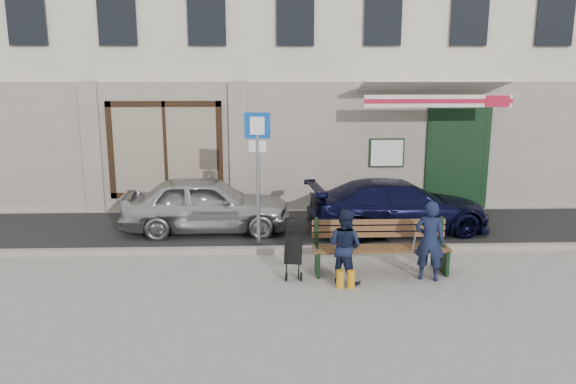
{
  "coord_description": "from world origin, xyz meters",
  "views": [
    {
      "loc": [
        -0.68,
        -8.95,
        3.58
      ],
      "look_at": [
        -0.3,
        1.6,
        1.2
      ],
      "focal_mm": 35.0,
      "sensor_mm": 36.0,
      "label": 1
    }
  ],
  "objects_px": {
    "parking_sign": "(258,158)",
    "woman": "(345,246)",
    "bench": "(378,248)",
    "man": "(430,241)",
    "car_silver": "(207,204)",
    "stroller": "(293,252)",
    "car_navy": "(398,206)"
  },
  "relations": [
    {
      "from": "man",
      "to": "woman",
      "type": "height_order",
      "value": "man"
    },
    {
      "from": "car_navy",
      "to": "stroller",
      "type": "xyz_separation_m",
      "value": [
        -2.43,
        -2.61,
        -0.13
      ]
    },
    {
      "from": "parking_sign",
      "to": "man",
      "type": "bearing_deg",
      "value": -23.64
    },
    {
      "from": "parking_sign",
      "to": "woman",
      "type": "relative_size",
      "value": 2.13
    },
    {
      "from": "car_navy",
      "to": "parking_sign",
      "type": "distance_m",
      "value": 3.44
    },
    {
      "from": "woman",
      "to": "bench",
      "type": "bearing_deg",
      "value": -108.78
    },
    {
      "from": "car_navy",
      "to": "parking_sign",
      "type": "xyz_separation_m",
      "value": [
        -3.05,
        -1.01,
        1.24
      ]
    },
    {
      "from": "woman",
      "to": "stroller",
      "type": "bearing_deg",
      "value": 21.08
    },
    {
      "from": "car_silver",
      "to": "stroller",
      "type": "relative_size",
      "value": 3.57
    },
    {
      "from": "bench",
      "to": "man",
      "type": "relative_size",
      "value": 1.73
    },
    {
      "from": "car_silver",
      "to": "woman",
      "type": "height_order",
      "value": "woman"
    },
    {
      "from": "parking_sign",
      "to": "stroller",
      "type": "distance_m",
      "value": 2.19
    },
    {
      "from": "car_silver",
      "to": "stroller",
      "type": "xyz_separation_m",
      "value": [
        1.77,
        -2.8,
        -0.17
      ]
    },
    {
      "from": "car_silver",
      "to": "bench",
      "type": "bearing_deg",
      "value": -130.26
    },
    {
      "from": "bench",
      "to": "car_navy",
      "type": "bearing_deg",
      "value": 69.6
    },
    {
      "from": "car_silver",
      "to": "car_navy",
      "type": "relative_size",
      "value": 0.91
    },
    {
      "from": "parking_sign",
      "to": "stroller",
      "type": "xyz_separation_m",
      "value": [
        0.62,
        -1.6,
        -1.37
      ]
    },
    {
      "from": "car_silver",
      "to": "man",
      "type": "xyz_separation_m",
      "value": [
        4.07,
        -3.01,
        0.07
      ]
    },
    {
      "from": "bench",
      "to": "woman",
      "type": "distance_m",
      "value": 0.79
    },
    {
      "from": "car_navy",
      "to": "man",
      "type": "bearing_deg",
      "value": 171.16
    },
    {
      "from": "car_navy",
      "to": "parking_sign",
      "type": "height_order",
      "value": "parking_sign"
    },
    {
      "from": "bench",
      "to": "stroller",
      "type": "relative_size",
      "value": 2.36
    },
    {
      "from": "car_navy",
      "to": "woman",
      "type": "relative_size",
      "value": 3.13
    },
    {
      "from": "car_navy",
      "to": "man",
      "type": "xyz_separation_m",
      "value": [
        -0.13,
        -2.83,
        0.11
      ]
    },
    {
      "from": "car_navy",
      "to": "man",
      "type": "relative_size",
      "value": 2.88
    },
    {
      "from": "car_silver",
      "to": "woman",
      "type": "distance_m",
      "value": 4.04
    },
    {
      "from": "man",
      "to": "bench",
      "type": "bearing_deg",
      "value": -4.92
    },
    {
      "from": "man",
      "to": "stroller",
      "type": "distance_m",
      "value": 2.32
    },
    {
      "from": "man",
      "to": "parking_sign",
      "type": "bearing_deg",
      "value": -13.06
    },
    {
      "from": "bench",
      "to": "woman",
      "type": "bearing_deg",
      "value": -147.91
    },
    {
      "from": "man",
      "to": "stroller",
      "type": "height_order",
      "value": "man"
    },
    {
      "from": "car_silver",
      "to": "man",
      "type": "distance_m",
      "value": 5.07
    }
  ]
}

